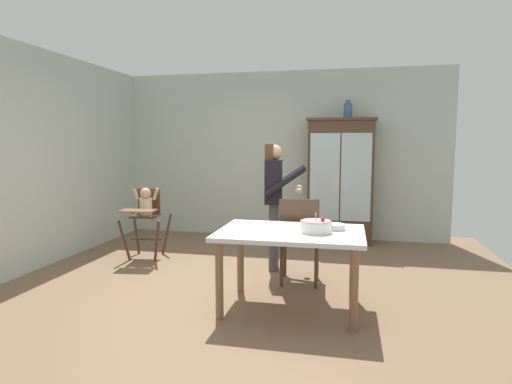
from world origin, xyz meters
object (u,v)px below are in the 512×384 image
(birthday_cake, at_px, (316,226))
(dining_chair_far_side, at_px, (300,235))
(dining_table, at_px, (291,241))
(serving_bowl, at_px, (335,227))
(china_cabinet, at_px, (340,181))
(adult_person, at_px, (275,191))
(high_chair_with_toddler, at_px, (146,210))
(ceramic_vase, at_px, (348,110))

(birthday_cake, bearing_deg, dining_chair_far_side, 107.61)
(dining_table, height_order, serving_bowl, serving_bowl)
(china_cabinet, relative_size, adult_person, 1.26)
(adult_person, bearing_deg, birthday_cake, -160.33)
(china_cabinet, height_order, dining_chair_far_side, china_cabinet)
(dining_chair_far_side, bearing_deg, adult_person, -58.62)
(dining_table, xyz_separation_m, dining_chair_far_side, (0.01, 0.68, -0.08))
(china_cabinet, distance_m, dining_table, 2.92)
(adult_person, xyz_separation_m, dining_chair_far_side, (0.37, -0.54, -0.41))
(china_cabinet, bearing_deg, dining_chair_far_side, -99.72)
(adult_person, distance_m, serving_bowl, 1.34)
(dining_table, bearing_deg, dining_chair_far_side, 89.54)
(birthday_cake, height_order, serving_bowl, birthday_cake)
(high_chair_with_toddler, relative_size, serving_bowl, 5.28)
(china_cabinet, distance_m, serving_bowl, 2.75)
(ceramic_vase, height_order, adult_person, ceramic_vase)
(serving_bowl, bearing_deg, adult_person, 125.11)
(high_chair_with_toddler, xyz_separation_m, dining_table, (2.16, -1.40, -0.01))
(birthday_cake, xyz_separation_m, dining_chair_far_side, (-0.22, 0.71, -0.24))
(ceramic_vase, distance_m, serving_bowl, 3.03)
(china_cabinet, height_order, ceramic_vase, ceramic_vase)
(ceramic_vase, bearing_deg, high_chair_with_toddler, -150.57)
(dining_table, distance_m, serving_bowl, 0.44)
(adult_person, bearing_deg, high_chair_with_toddler, 78.38)
(high_chair_with_toddler, height_order, adult_person, adult_person)
(high_chair_with_toddler, bearing_deg, dining_chair_far_side, -25.87)
(high_chair_with_toddler, relative_size, dining_table, 0.71)
(adult_person, bearing_deg, dining_table, -169.19)
(ceramic_vase, distance_m, adult_person, 2.15)
(high_chair_with_toddler, distance_m, birthday_cake, 2.79)
(dining_table, height_order, dining_chair_far_side, dining_chair_far_side)
(adult_person, distance_m, dining_table, 1.31)
(ceramic_vase, xyz_separation_m, high_chair_with_toddler, (-2.63, -1.48, -1.39))
(china_cabinet, height_order, serving_bowl, china_cabinet)
(ceramic_vase, height_order, serving_bowl, ceramic_vase)
(ceramic_vase, relative_size, adult_person, 0.18)
(china_cabinet, height_order, birthday_cake, china_cabinet)
(china_cabinet, xyz_separation_m, dining_table, (-0.38, -2.88, -0.33))
(high_chair_with_toddler, bearing_deg, birthday_cake, -38.33)
(birthday_cake, relative_size, serving_bowl, 1.56)
(ceramic_vase, distance_m, birthday_cake, 3.18)
(dining_chair_far_side, bearing_deg, serving_bowl, 122.90)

